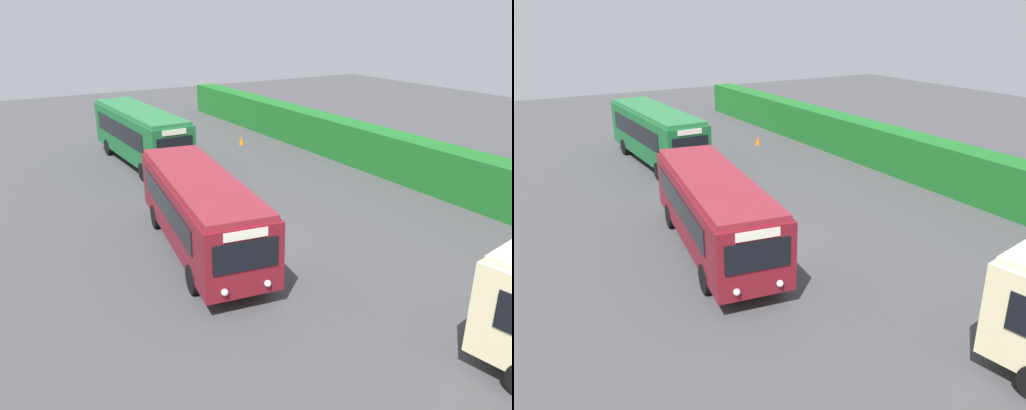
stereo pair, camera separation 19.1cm
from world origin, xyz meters
The scene contains 5 objects.
ground_plane centered at (0.00, 0.00, 0.00)m, with size 86.03×86.03×0.00m, color #424244.
bus_green centered at (-13.04, 0.14, 1.91)m, with size 10.44×2.64×3.33m.
bus_maroon centered at (-0.23, -1.96, 1.76)m, with size 9.83×3.98×3.03m.
hedge_row centered at (0.00, 11.42, 1.20)m, with size 55.01×1.66×2.40m, color #1B6522.
traffic_cone centered at (-14.08, 7.66, 0.30)m, with size 0.36×0.36×0.60m, color orange.
Camera 2 is at (16.25, -9.25, 8.72)m, focal length 35.68 mm.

